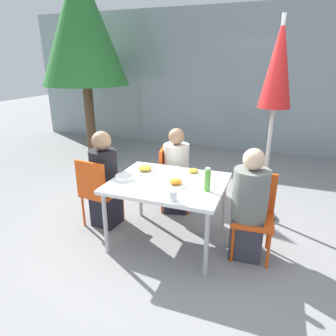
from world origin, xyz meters
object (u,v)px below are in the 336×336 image
at_px(person_right, 249,208).
at_px(drinking_cup, 173,196).
at_px(closed_umbrella, 277,73).
at_px(tree_behind_left, 82,24).
at_px(bottle, 207,180).
at_px(person_left, 105,182).
at_px(chair_right, 254,209).
at_px(salad_bowl, 124,178).
at_px(person_far, 176,173).
at_px(chair_far, 171,174).
at_px(chair_left, 97,188).

height_order(person_right, drinking_cup, person_right).
bearing_deg(closed_umbrella, tree_behind_left, 153.92).
bearing_deg(tree_behind_left, bottle, -41.17).
xyz_separation_m(person_left, tree_behind_left, (-2.01, 2.69, 2.03)).
relative_size(chair_right, person_right, 0.74).
distance_m(person_left, closed_umbrella, 2.32).
bearing_deg(tree_behind_left, drinking_cup, -46.32).
distance_m(drinking_cup, tree_behind_left, 4.78).
distance_m(bottle, salad_bowl, 0.89).
bearing_deg(salad_bowl, tree_behind_left, 129.57).
distance_m(closed_umbrella, tree_behind_left, 4.30).
height_order(person_right, salad_bowl, person_right).
bearing_deg(person_far, tree_behind_left, -139.51).
bearing_deg(tree_behind_left, chair_far, -37.85).
height_order(chair_left, tree_behind_left, tree_behind_left).
xyz_separation_m(salad_bowl, tree_behind_left, (-2.40, 2.90, 1.84)).
bearing_deg(bottle, person_far, 125.99).
xyz_separation_m(closed_umbrella, bottle, (-0.50, -1.02, -0.95)).
relative_size(closed_umbrella, tree_behind_left, 0.63).
height_order(person_right, chair_far, person_right).
height_order(closed_umbrella, salad_bowl, closed_umbrella).
height_order(closed_umbrella, tree_behind_left, tree_behind_left).
height_order(person_left, closed_umbrella, closed_umbrella).
bearing_deg(drinking_cup, person_far, 107.56).
relative_size(chair_right, bottle, 3.60).
relative_size(person_far, drinking_cup, 11.34).
relative_size(chair_left, bottle, 3.60).
xyz_separation_m(closed_umbrella, drinking_cup, (-0.74, -1.34, -1.01)).
height_order(person_far, closed_umbrella, closed_umbrella).
bearing_deg(tree_behind_left, person_right, -36.58).
bearing_deg(chair_far, salad_bowl, -25.17).
bearing_deg(chair_left, person_left, 58.15).
bearing_deg(bottle, chair_far, 128.79).
distance_m(chair_left, drinking_cup, 1.22).
distance_m(person_far, tree_behind_left, 3.96).
bearing_deg(chair_left, person_far, 50.33).
distance_m(person_far, drinking_cup, 1.22).
relative_size(person_right, bottle, 4.86).
bearing_deg(person_right, salad_bowl, 3.95).
xyz_separation_m(chair_right, person_far, (-1.04, 0.60, 0.04)).
height_order(closed_umbrella, bottle, closed_umbrella).
distance_m(person_left, chair_right, 1.73).
bearing_deg(tree_behind_left, person_far, -37.35).
bearing_deg(salad_bowl, person_left, 151.41).
distance_m(chair_far, drinking_cup, 1.29).
xyz_separation_m(chair_left, chair_right, (1.78, 0.11, 0.00)).
bearing_deg(drinking_cup, chair_right, 38.52).
relative_size(person_left, person_right, 1.02).
xyz_separation_m(bottle, tree_behind_left, (-3.29, 2.87, 1.75)).
height_order(chair_right, bottle, bottle).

